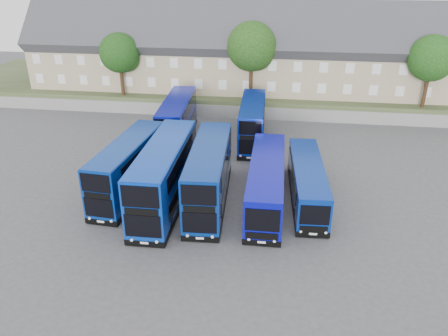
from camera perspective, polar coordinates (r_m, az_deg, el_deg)
ground at (r=32.12m, az=-4.13°, el=-7.26°), size 120.00×120.00×0.00m
retaining_wall at (r=53.37m, az=1.11°, el=7.36°), size 70.00×0.40×1.50m
earth_bank at (r=62.83m, az=2.24°, el=10.38°), size 80.00×20.00×2.00m
terrace_row at (r=57.38m, az=8.07°, el=14.44°), size 66.00×10.40×11.20m
dd_front_left at (r=36.16m, az=-12.29°, el=-0.02°), size 3.34×11.06×4.33m
dd_front_mid at (r=33.80m, az=-7.76°, el=-1.06°), size 2.98×12.17×4.82m
dd_front_right at (r=33.81m, az=-1.95°, el=-1.03°), size 3.28×11.68×4.59m
dd_rear_left at (r=46.15m, az=-6.09°, el=6.14°), size 3.29×11.27×4.42m
dd_rear_right at (r=45.79m, az=3.71°, el=5.94°), size 2.82×10.68×4.21m
coach_east_a at (r=34.17m, az=5.53°, el=-1.95°), size 2.73×12.45×3.40m
coach_east_b at (r=35.03m, az=10.79°, el=-1.91°), size 2.98×11.25×3.04m
tree_west at (r=56.12m, az=-13.33°, el=14.25°), size 4.80×4.80×7.65m
tree_mid at (r=52.93m, az=3.79°, el=15.33°), size 5.76×5.76×9.18m
tree_east at (r=54.85m, az=25.59°, el=12.61°), size 5.12×5.12×8.16m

